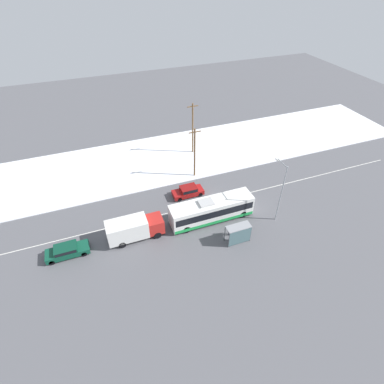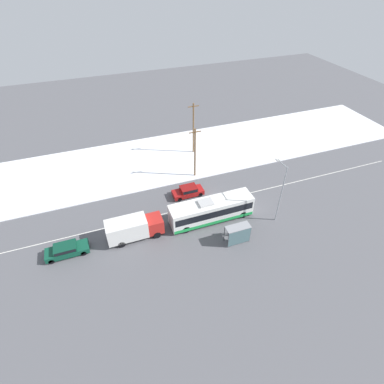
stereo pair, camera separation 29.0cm
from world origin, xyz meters
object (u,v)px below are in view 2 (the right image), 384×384
parked_car_near_truck (67,249)px  bus_shelter (239,233)px  streetlamp (281,187)px  utility_pole_roadside (195,153)px  sedan_car (188,191)px  box_truck (133,228)px  city_bus (211,210)px  utility_pole_snowlot (193,128)px  pedestrian_at_stop (230,230)px

parked_car_near_truck → bus_shelter: (18.98, -5.09, 0.92)m
streetlamp → utility_pole_roadside: streetlamp is taller
sedan_car → streetlamp: size_ratio=0.53×
box_truck → sedan_car: size_ratio=1.53×
city_bus → sedan_car: (-1.13, 5.55, -0.75)m
utility_pole_snowlot → pedestrian_at_stop: bearing=-97.4°
box_truck → streetlamp: (17.59, -2.82, 3.48)m
box_truck → sedan_car: (8.71, 5.30, -0.79)m
bus_shelter → utility_pole_roadside: utility_pole_roadside is taller
sedan_car → parked_car_near_truck: bearing=17.7°
pedestrian_at_stop → utility_pole_roadside: bearing=88.3°
sedan_car → parked_car_near_truck: 17.26m
bus_shelter → sedan_car: bearing=103.8°
pedestrian_at_stop → streetlamp: 7.92m
bus_shelter → utility_pole_roadside: bearing=90.1°
parked_car_near_truck → box_truck: bearing=-0.3°
bus_shelter → parked_car_near_truck: bearing=165.0°
parked_car_near_truck → pedestrian_at_stop: 18.93m
streetlamp → pedestrian_at_stop: bearing=-173.0°
bus_shelter → streetlamp: (6.33, 2.23, 3.38)m
sedan_car → streetlamp: (8.88, -8.11, 4.26)m
box_truck → utility_pole_snowlot: (13.39, 15.96, 2.99)m
city_bus → utility_pole_roadside: bearing=81.8°
city_bus → box_truck: bearing=178.5°
city_bus → pedestrian_at_stop: bearing=-73.7°
box_truck → parked_car_near_truck: box_truck is taller
box_truck → utility_pole_roadside: bearing=39.9°
streetlamp → bus_shelter: bearing=-160.6°
pedestrian_at_stop → utility_pole_snowlot: (2.55, 19.60, 3.57)m
city_bus → utility_pole_roadside: (1.39, 9.65, 2.62)m
bus_shelter → pedestrian_at_stop: bearing=106.4°
sedan_car → streetlamp: bearing=137.6°
pedestrian_at_stop → streetlamp: streetlamp is taller
box_truck → utility_pole_snowlot: bearing=50.0°
pedestrian_at_stop → box_truck: bearing=161.4°
sedan_car → bus_shelter: bearing=103.8°
parked_car_near_truck → sedan_car: bearing=17.7°
box_truck → streetlamp: bearing=-9.1°
pedestrian_at_stop → city_bus: bearing=106.3°
parked_car_near_truck → pedestrian_at_stop: bearing=-11.2°
city_bus → sedan_car: 5.71m
bus_shelter → utility_pole_snowlot: size_ratio=0.33×
bus_shelter → utility_pole_roadside: size_ratio=0.36×
pedestrian_at_stop → bus_shelter: size_ratio=0.56×
city_bus → bus_shelter: (1.41, -4.80, 0.13)m
pedestrian_at_stop → streetlamp: size_ratio=0.20×
parked_car_near_truck → utility_pole_roadside: bearing=26.3°
pedestrian_at_stop → utility_pole_roadside: utility_pole_roadside is taller
city_bus → parked_car_near_truck: 17.59m
sedan_car → parked_car_near_truck: (-16.44, -5.25, -0.03)m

